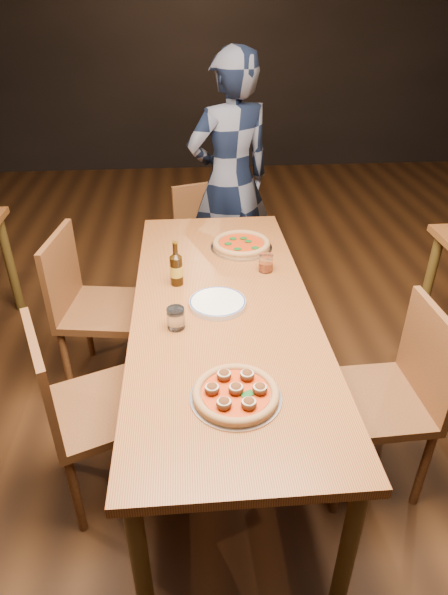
{
  "coord_description": "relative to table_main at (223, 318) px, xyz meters",
  "views": [
    {
      "loc": [
        -0.15,
        -1.86,
        1.94
      ],
      "look_at": [
        0.0,
        -0.05,
        0.82
      ],
      "focal_mm": 30.0,
      "sensor_mm": 36.0,
      "label": 1
    }
  ],
  "objects": [
    {
      "name": "ground",
      "position": [
        0.0,
        0.0,
        -0.68
      ],
      "size": [
        9.0,
        9.0,
        0.0
      ],
      "primitive_type": "plane",
      "color": "black"
    },
    {
      "name": "room_shell",
      "position": [
        0.0,
        0.0,
        1.18
      ],
      "size": [
        9.0,
        9.0,
        9.0
      ],
      "color": "black",
      "rests_on": "ground"
    },
    {
      "name": "table_main",
      "position": [
        0.0,
        0.0,
        0.0
      ],
      "size": [
        0.8,
        2.0,
        0.75
      ],
      "color": "maroon",
      "rests_on": "ground"
    },
    {
      "name": "chair_main_nw",
      "position": [
        -0.53,
        -0.3,
        -0.21
      ],
      "size": [
        0.56,
        0.56,
        0.93
      ],
      "primitive_type": null,
      "rotation": [
        0.0,
        0.0,
        1.95
      ],
      "color": "#552616",
      "rests_on": "ground"
    },
    {
      "name": "chair_main_sw",
      "position": [
        -0.61,
        0.45,
        -0.21
      ],
      "size": [
        0.5,
        0.5,
        0.94
      ],
      "primitive_type": null,
      "rotation": [
        0.0,
        0.0,
        1.43
      ],
      "color": "#552616",
      "rests_on": "ground"
    },
    {
      "name": "chair_main_e",
      "position": [
        0.62,
        -0.35,
        -0.22
      ],
      "size": [
        0.45,
        0.45,
        0.92
      ],
      "primitive_type": null,
      "rotation": [
        0.0,
        0.0,
        -1.53
      ],
      "color": "#552616",
      "rests_on": "ground"
    },
    {
      "name": "chair_end",
      "position": [
        0.01,
        1.23,
        -0.24
      ],
      "size": [
        0.51,
        0.51,
        0.87
      ],
      "primitive_type": null,
      "rotation": [
        0.0,
        0.0,
        0.31
      ],
      "color": "#552616",
      "rests_on": "ground"
    },
    {
      "name": "pizza_meatball",
      "position": [
        -0.0,
        -0.6,
        0.09
      ],
      "size": [
        0.32,
        0.32,
        0.06
      ],
      "rotation": [
        0.0,
        0.0,
        -0.34
      ],
      "color": "#B7B7BF",
      "rests_on": "table_main"
    },
    {
      "name": "pizza_margherita",
      "position": [
        0.14,
        0.57,
        0.09
      ],
      "size": [
        0.34,
        0.34,
        0.04
      ],
      "rotation": [
        0.0,
        0.0,
        0.18
      ],
      "color": "#B7B7BF",
      "rests_on": "table_main"
    },
    {
      "name": "plate_stack",
      "position": [
        -0.02,
        -0.0,
        0.08
      ],
      "size": [
        0.25,
        0.25,
        0.02
      ],
      "primitive_type": "cylinder",
      "color": "white",
      "rests_on": "table_main"
    },
    {
      "name": "beer_bottle",
      "position": [
        -0.2,
        0.2,
        0.15
      ],
      "size": [
        0.06,
        0.06,
        0.21
      ],
      "rotation": [
        0.0,
        0.0,
        -0.36
      ],
      "color": "black",
      "rests_on": "table_main"
    },
    {
      "name": "water_glass",
      "position": [
        -0.21,
        -0.16,
        0.12
      ],
      "size": [
        0.07,
        0.07,
        0.09
      ],
      "primitive_type": "cylinder",
      "color": "white",
      "rests_on": "table_main"
    },
    {
      "name": "amber_glass",
      "position": [
        0.24,
        0.3,
        0.12
      ],
      "size": [
        0.07,
        0.07,
        0.09
      ],
      "primitive_type": "cylinder",
      "color": "#A93F13",
      "rests_on": "table_main"
    },
    {
      "name": "diner",
      "position": [
        0.16,
        1.42,
        0.16
      ],
      "size": [
        0.72,
        0.59,
        1.68
      ],
      "primitive_type": "imported",
      "rotation": [
        0.0,
        0.0,
        3.51
      ],
      "color": "black",
      "rests_on": "ground"
    }
  ]
}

